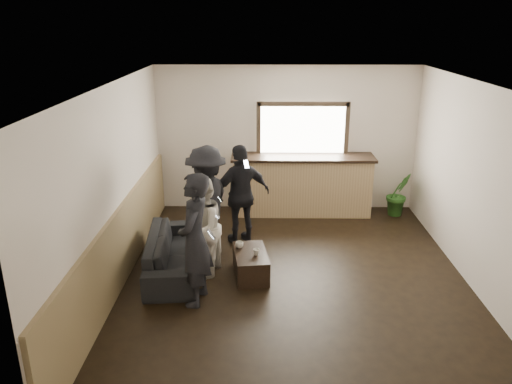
{
  "coord_description": "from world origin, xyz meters",
  "views": [
    {
      "loc": [
        -0.47,
        -6.44,
        3.61
      ],
      "look_at": [
        -0.56,
        0.4,
        1.22
      ],
      "focal_mm": 35.0,
      "sensor_mm": 36.0,
      "label": 1
    }
  ],
  "objects_px": {
    "potted_plant": "(399,194)",
    "cup_a": "(239,245)",
    "person_d": "(241,195)",
    "person_a": "(195,240)",
    "sofa": "(174,252)",
    "person_b": "(202,228)",
    "person_c": "(207,201)",
    "coffee_table": "(251,264)",
    "cup_b": "(256,252)",
    "bar_counter": "(302,181)"
  },
  "relations": [
    {
      "from": "person_b",
      "to": "cup_b",
      "type": "bearing_deg",
      "value": 97.49
    },
    {
      "from": "coffee_table",
      "to": "cup_a",
      "type": "bearing_deg",
      "value": 137.35
    },
    {
      "from": "coffee_table",
      "to": "person_c",
      "type": "xyz_separation_m",
      "value": [
        -0.7,
        0.73,
        0.71
      ]
    },
    {
      "from": "bar_counter",
      "to": "person_b",
      "type": "relative_size",
      "value": 1.79
    },
    {
      "from": "person_a",
      "to": "person_d",
      "type": "xyz_separation_m",
      "value": [
        0.53,
        1.89,
        -0.05
      ]
    },
    {
      "from": "sofa",
      "to": "potted_plant",
      "type": "relative_size",
      "value": 2.3
    },
    {
      "from": "person_a",
      "to": "person_b",
      "type": "relative_size",
      "value": 1.2
    },
    {
      "from": "coffee_table",
      "to": "cup_b",
      "type": "xyz_separation_m",
      "value": [
        0.08,
        -0.08,
        0.23
      ]
    },
    {
      "from": "person_a",
      "to": "person_b",
      "type": "distance_m",
      "value": 0.75
    },
    {
      "from": "coffee_table",
      "to": "person_d",
      "type": "relative_size",
      "value": 0.49
    },
    {
      "from": "cup_b",
      "to": "potted_plant",
      "type": "distance_m",
      "value": 3.69
    },
    {
      "from": "sofa",
      "to": "bar_counter",
      "type": "bearing_deg",
      "value": -46.91
    },
    {
      "from": "person_b",
      "to": "person_c",
      "type": "bearing_deg",
      "value": -165.79
    },
    {
      "from": "sofa",
      "to": "potted_plant",
      "type": "bearing_deg",
      "value": -65.63
    },
    {
      "from": "bar_counter",
      "to": "sofa",
      "type": "distance_m",
      "value": 3.19
    },
    {
      "from": "person_a",
      "to": "person_d",
      "type": "relative_size",
      "value": 1.06
    },
    {
      "from": "potted_plant",
      "to": "cup_b",
      "type": "bearing_deg",
      "value": -136.98
    },
    {
      "from": "potted_plant",
      "to": "person_b",
      "type": "relative_size",
      "value": 0.57
    },
    {
      "from": "cup_a",
      "to": "person_d",
      "type": "height_order",
      "value": "person_d"
    },
    {
      "from": "person_a",
      "to": "cup_b",
      "type": "bearing_deg",
      "value": 137.57
    },
    {
      "from": "bar_counter",
      "to": "person_b",
      "type": "height_order",
      "value": "bar_counter"
    },
    {
      "from": "person_a",
      "to": "person_d",
      "type": "bearing_deg",
      "value": 172.19
    },
    {
      "from": "potted_plant",
      "to": "coffee_table",
      "type": "bearing_deg",
      "value": -138.73
    },
    {
      "from": "cup_b",
      "to": "person_d",
      "type": "height_order",
      "value": "person_d"
    },
    {
      "from": "cup_b",
      "to": "coffee_table",
      "type": "bearing_deg",
      "value": 137.4
    },
    {
      "from": "coffee_table",
      "to": "person_b",
      "type": "bearing_deg",
      "value": 179.38
    },
    {
      "from": "person_b",
      "to": "potted_plant",
      "type": "bearing_deg",
      "value": 138.63
    },
    {
      "from": "sofa",
      "to": "person_b",
      "type": "bearing_deg",
      "value": -114.35
    },
    {
      "from": "cup_a",
      "to": "cup_b",
      "type": "distance_m",
      "value": 0.35
    },
    {
      "from": "cup_a",
      "to": "person_c",
      "type": "height_order",
      "value": "person_c"
    },
    {
      "from": "sofa",
      "to": "potted_plant",
      "type": "height_order",
      "value": "potted_plant"
    },
    {
      "from": "bar_counter",
      "to": "coffee_table",
      "type": "distance_m",
      "value": 2.75
    },
    {
      "from": "cup_a",
      "to": "potted_plant",
      "type": "height_order",
      "value": "potted_plant"
    },
    {
      "from": "person_b",
      "to": "coffee_table",
      "type": "bearing_deg",
      "value": 103.02
    },
    {
      "from": "sofa",
      "to": "coffee_table",
      "type": "bearing_deg",
      "value": -103.7
    },
    {
      "from": "potted_plant",
      "to": "person_b",
      "type": "height_order",
      "value": "person_b"
    },
    {
      "from": "potted_plant",
      "to": "person_c",
      "type": "xyz_separation_m",
      "value": [
        -3.49,
        -1.71,
        0.46
      ]
    },
    {
      "from": "cup_b",
      "to": "person_d",
      "type": "bearing_deg",
      "value": 101.87
    },
    {
      "from": "person_b",
      "to": "cup_a",
      "type": "bearing_deg",
      "value": 119.58
    },
    {
      "from": "person_b",
      "to": "person_d",
      "type": "distance_m",
      "value": 1.27
    },
    {
      "from": "cup_a",
      "to": "person_d",
      "type": "xyz_separation_m",
      "value": [
        -0.01,
        1.0,
        0.43
      ]
    },
    {
      "from": "potted_plant",
      "to": "cup_a",
      "type": "bearing_deg",
      "value": -142.27
    },
    {
      "from": "bar_counter",
      "to": "cup_a",
      "type": "height_order",
      "value": "bar_counter"
    },
    {
      "from": "person_c",
      "to": "sofa",
      "type": "bearing_deg",
      "value": -20.92
    },
    {
      "from": "bar_counter",
      "to": "person_d",
      "type": "xyz_separation_m",
      "value": [
        -1.11,
        -1.39,
        0.21
      ]
    },
    {
      "from": "person_b",
      "to": "person_c",
      "type": "xyz_separation_m",
      "value": [
        -0.01,
        0.73,
        0.14
      ]
    },
    {
      "from": "bar_counter",
      "to": "potted_plant",
      "type": "relative_size",
      "value": 3.17
    },
    {
      "from": "sofa",
      "to": "cup_a",
      "type": "relative_size",
      "value": 16.41
    },
    {
      "from": "sofa",
      "to": "person_a",
      "type": "distance_m",
      "value": 1.17
    },
    {
      "from": "cup_a",
      "to": "person_b",
      "type": "height_order",
      "value": "person_b"
    }
  ]
}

